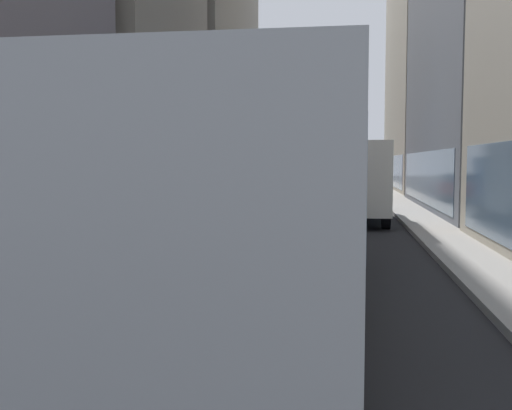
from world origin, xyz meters
name	(u,v)px	position (x,y,z in m)	size (l,w,h in m)	color
ground_plane	(309,196)	(0.00, 35.00, 0.00)	(120.00, 120.00, 0.00)	#232326
sidewalk_left	(228,194)	(-5.70, 35.00, 0.07)	(2.40, 110.00, 0.15)	#9E9991
sidewalk_right	(394,195)	(5.70, 35.00, 0.07)	(2.40, 110.00, 0.15)	#9E9991
building_left_far	(187,1)	(-11.90, 47.38, 16.84)	(10.00, 21.37, 33.70)	gray
transit_bus	(268,198)	(1.20, 3.75, 1.78)	(2.78, 11.53, 3.05)	#999EA3
car_red_coupe	(351,186)	(2.80, 31.63, 0.82)	(1.90, 4.46, 1.62)	red
car_yellow_taxi	(236,193)	(-2.80, 22.63, 0.83)	(1.93, 4.60, 1.62)	yellow
car_blue_hatchback	(297,181)	(-1.20, 39.88, 0.82)	(1.92, 4.44, 1.62)	#4C6BB7
box_truck	(356,179)	(2.80, 18.11, 1.67)	(2.30, 7.50, 3.05)	#19519E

